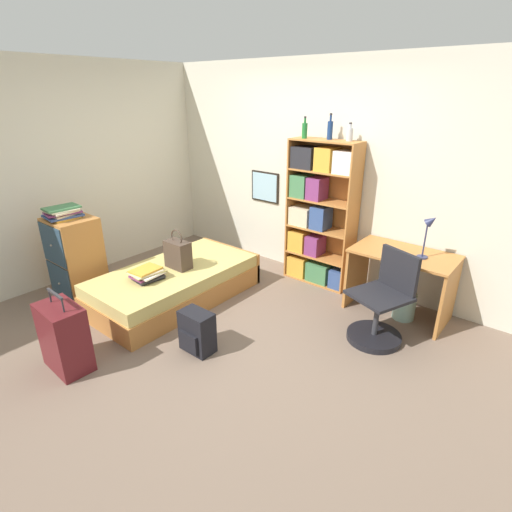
% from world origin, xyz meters
% --- Properties ---
extents(ground_plane, '(14.00, 14.00, 0.00)m').
position_xyz_m(ground_plane, '(0.00, 0.00, 0.00)').
color(ground_plane, '#756051').
extents(wall_back, '(10.00, 0.09, 2.60)m').
position_xyz_m(wall_back, '(-0.00, 1.66, 1.30)').
color(wall_back, beige).
rests_on(wall_back, ground_plane).
extents(wall_left, '(0.06, 10.00, 2.60)m').
position_xyz_m(wall_left, '(-2.27, 0.00, 1.30)').
color(wall_left, beige).
rests_on(wall_left, ground_plane).
extents(bed, '(0.97, 1.88, 0.38)m').
position_xyz_m(bed, '(-0.76, 0.02, 0.19)').
color(bed, '#B77538').
rests_on(bed, ground_plane).
extents(handbag, '(0.29, 0.17, 0.45)m').
position_xyz_m(handbag, '(-0.74, 0.06, 0.54)').
color(handbag, '#47382D').
rests_on(handbag, bed).
extents(book_stack_on_bed, '(0.32, 0.37, 0.12)m').
position_xyz_m(book_stack_on_bed, '(-0.76, -0.35, 0.44)').
color(book_stack_on_bed, '#232328').
rests_on(book_stack_on_bed, bed).
extents(suitcase, '(0.46, 0.29, 0.72)m').
position_xyz_m(suitcase, '(-0.52, -1.39, 0.30)').
color(suitcase, '#5B191E').
rests_on(suitcase, ground_plane).
extents(dresser, '(0.52, 0.47, 0.95)m').
position_xyz_m(dresser, '(-1.67, -0.65, 0.47)').
color(dresser, '#B77538').
rests_on(dresser, ground_plane).
extents(magazine_pile_on_dresser, '(0.33, 0.39, 0.13)m').
position_xyz_m(magazine_pile_on_dresser, '(-1.69, -0.69, 1.01)').
color(magazine_pile_on_dresser, gold).
rests_on(magazine_pile_on_dresser, dresser).
extents(bookcase, '(0.83, 0.31, 1.73)m').
position_xyz_m(bookcase, '(0.19, 1.45, 0.84)').
color(bookcase, '#B77538').
rests_on(bookcase, ground_plane).
extents(bottle_green, '(0.06, 0.06, 0.24)m').
position_xyz_m(bottle_green, '(-0.01, 1.41, 1.82)').
color(bottle_green, '#1E6B2D').
rests_on(bottle_green, bookcase).
extents(bottle_brown, '(0.06, 0.06, 0.28)m').
position_xyz_m(bottle_brown, '(0.27, 1.49, 1.84)').
color(bottle_brown, navy).
rests_on(bottle_brown, bookcase).
extents(bottle_clear, '(0.07, 0.07, 0.19)m').
position_xyz_m(bottle_clear, '(0.51, 1.50, 1.80)').
color(bottle_clear, '#B7BCC1').
rests_on(bottle_clear, bookcase).
extents(desk, '(1.02, 0.60, 0.70)m').
position_xyz_m(desk, '(1.33, 1.31, 0.48)').
color(desk, '#B77538').
rests_on(desk, ground_plane).
extents(desk_lamp, '(0.15, 0.11, 0.46)m').
position_xyz_m(desk_lamp, '(1.53, 1.29, 1.01)').
color(desk_lamp, navy).
rests_on(desk_lamp, desk).
extents(desk_chair, '(0.61, 0.61, 0.88)m').
position_xyz_m(desk_chair, '(1.38, 0.72, 0.28)').
color(desk_chair, black).
rests_on(desk_chair, ground_plane).
extents(backpack, '(0.31, 0.22, 0.40)m').
position_xyz_m(backpack, '(0.17, -0.52, 0.20)').
color(backpack, black).
rests_on(backpack, ground_plane).
extents(waste_bin, '(0.22, 0.22, 0.29)m').
position_xyz_m(waste_bin, '(1.43, 1.25, 0.14)').
color(waste_bin, '#99C1B2').
rests_on(waste_bin, ground_plane).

